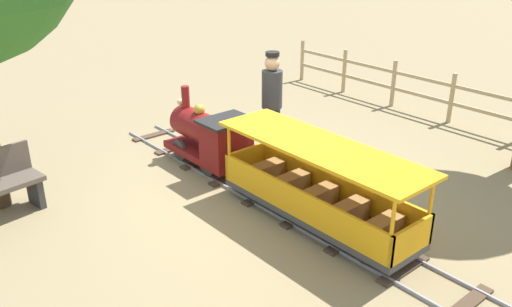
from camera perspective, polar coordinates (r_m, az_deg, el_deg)
The scene contains 6 objects.
ground_plane at distance 7.28m, azimuth -0.90°, elevation -3.56°, with size 60.00×60.00×0.00m, color #8C7A56.
track at distance 7.02m, azimuth 1.06°, elevation -4.49°, with size 0.74×6.40×0.04m.
locomotive at distance 7.69m, azimuth -4.89°, elevation 1.81°, with size 0.70×1.45×1.06m.
passenger_car at distance 6.27m, azimuth 6.57°, elevation -4.13°, with size 0.80×2.70×0.97m.
conductor_person at distance 7.85m, azimuth 1.70°, elevation 6.01°, with size 0.30×0.30×1.62m.
fence_section at distance 10.07m, azimuth 20.08°, elevation 5.70°, with size 0.08×7.48×0.90m.
Camera 1 is at (-4.13, -5.01, 3.30)m, focal length 37.66 mm.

